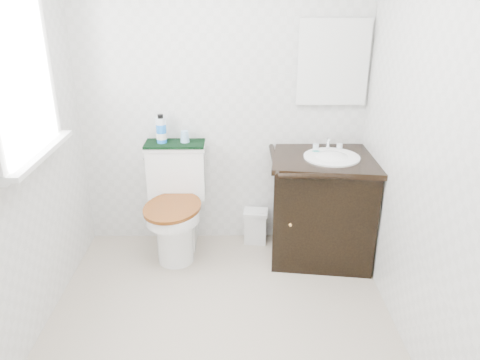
{
  "coord_description": "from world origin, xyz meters",
  "views": [
    {
      "loc": [
        0.1,
        -2.3,
        1.97
      ],
      "look_at": [
        0.13,
        0.75,
        0.7
      ],
      "focal_mm": 35.0,
      "sensor_mm": 36.0,
      "label": 1
    }
  ],
  "objects_px": {
    "vanity": "(323,204)",
    "cup": "(185,137)",
    "toilet": "(176,209)",
    "mouthwash_bottle": "(161,130)",
    "trash_bin": "(256,226)"
  },
  "relations": [
    {
      "from": "trash_bin",
      "to": "vanity",
      "type": "bearing_deg",
      "value": -21.31
    },
    {
      "from": "mouthwash_bottle",
      "to": "trash_bin",
      "type": "bearing_deg",
      "value": 0.36
    },
    {
      "from": "toilet",
      "to": "cup",
      "type": "bearing_deg",
      "value": 60.77
    },
    {
      "from": "mouthwash_bottle",
      "to": "cup",
      "type": "xyz_separation_m",
      "value": [
        0.17,
        0.01,
        -0.06
      ]
    },
    {
      "from": "trash_bin",
      "to": "cup",
      "type": "xyz_separation_m",
      "value": [
        -0.55,
        0.0,
        0.77
      ]
    },
    {
      "from": "toilet",
      "to": "trash_bin",
      "type": "bearing_deg",
      "value": 12.2
    },
    {
      "from": "vanity",
      "to": "trash_bin",
      "type": "distance_m",
      "value": 0.61
    },
    {
      "from": "toilet",
      "to": "mouthwash_bottle",
      "type": "xyz_separation_m",
      "value": [
        -0.1,
        0.13,
        0.6
      ]
    },
    {
      "from": "toilet",
      "to": "vanity",
      "type": "height_order",
      "value": "vanity"
    },
    {
      "from": "toilet",
      "to": "trash_bin",
      "type": "xyz_separation_m",
      "value": [
        0.62,
        0.14,
        -0.23
      ]
    },
    {
      "from": "toilet",
      "to": "mouthwash_bottle",
      "type": "distance_m",
      "value": 0.62
    },
    {
      "from": "vanity",
      "to": "cup",
      "type": "bearing_deg",
      "value": 169.2
    },
    {
      "from": "vanity",
      "to": "mouthwash_bottle",
      "type": "xyz_separation_m",
      "value": [
        -1.23,
        0.19,
        0.53
      ]
    },
    {
      "from": "toilet",
      "to": "vanity",
      "type": "xyz_separation_m",
      "value": [
        1.13,
        -0.06,
        0.06
      ]
    },
    {
      "from": "vanity",
      "to": "cup",
      "type": "xyz_separation_m",
      "value": [
        -1.05,
        0.2,
        0.48
      ]
    }
  ]
}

